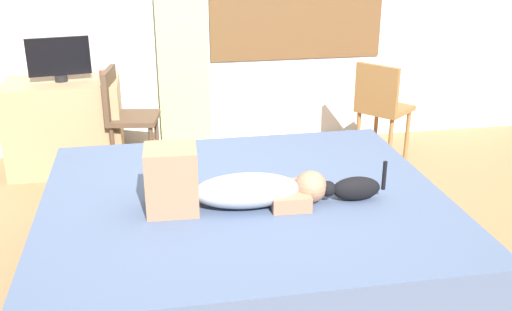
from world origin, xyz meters
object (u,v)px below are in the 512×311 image
(cat, at_px, (353,188))
(chair_by_desk, at_px, (124,112))
(desk, at_px, (65,126))
(chair_spare, at_px, (381,105))
(tv_monitor, at_px, (59,59))
(person_lying, at_px, (228,186))
(bed, at_px, (245,240))
(cup, at_px, (103,75))

(cat, relative_size, chair_by_desk, 0.42)
(desk, bearing_deg, cat, -50.68)
(cat, xyz_separation_m, chair_spare, (0.86, 1.75, -0.10))
(chair_spare, bearing_deg, tv_monitor, 172.22)
(person_lying, relative_size, tv_monitor, 1.96)
(tv_monitor, bearing_deg, bed, -59.39)
(tv_monitor, relative_size, chair_by_desk, 0.56)
(bed, height_order, person_lying, person_lying)
(person_lying, xyz_separation_m, chair_by_desk, (-0.57, 1.88, -0.15))
(cup, bearing_deg, bed, -66.93)
(tv_monitor, distance_m, chair_by_desk, 0.65)
(cat, xyz_separation_m, cup, (-1.38, 2.09, 0.17))
(cat, bearing_deg, desk, 129.32)
(tv_monitor, bearing_deg, person_lying, -63.05)
(desk, height_order, chair_spare, chair_spare)
(desk, relative_size, cup, 11.50)
(bed, xyz_separation_m, desk, (-1.16, 1.94, 0.10))
(tv_monitor, bearing_deg, chair_spare, -7.78)
(cat, xyz_separation_m, desk, (-1.72, 2.10, -0.24))
(person_lying, distance_m, desk, 2.33)
(tv_monitor, distance_m, chair_spare, 2.62)
(tv_monitor, xyz_separation_m, cup, (0.33, -0.01, -0.14))
(desk, height_order, tv_monitor, tv_monitor)
(cup, bearing_deg, tv_monitor, 178.50)
(bed, relative_size, person_lying, 2.36)
(cat, relative_size, desk, 0.40)
(chair_spare, bearing_deg, bed, -131.52)
(chair_spare, bearing_deg, desk, 172.26)
(person_lying, bearing_deg, cat, -3.75)
(cat, height_order, tv_monitor, tv_monitor)
(bed, xyz_separation_m, chair_spare, (1.41, 1.59, 0.24))
(desk, distance_m, chair_spare, 2.60)
(desk, distance_m, tv_monitor, 0.55)
(desk, height_order, chair_by_desk, chair_by_desk)
(desk, height_order, cup, cup)
(cat, height_order, cup, cup)
(bed, bearing_deg, person_lying, -133.80)
(person_lying, height_order, chair_spare, person_lying)
(cat, bearing_deg, person_lying, 176.25)
(bed, height_order, cup, cup)
(bed, relative_size, tv_monitor, 4.63)
(bed, relative_size, chair_spare, 2.58)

